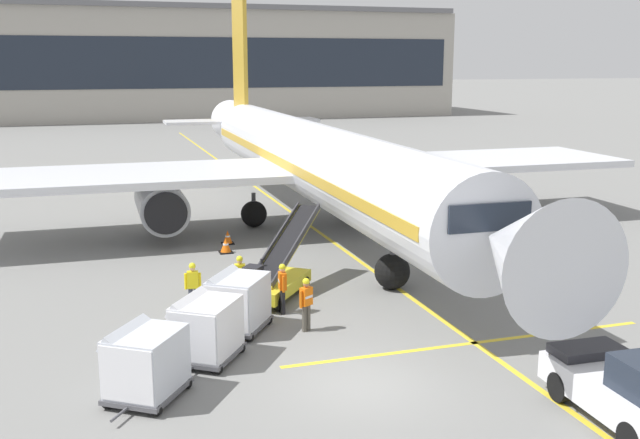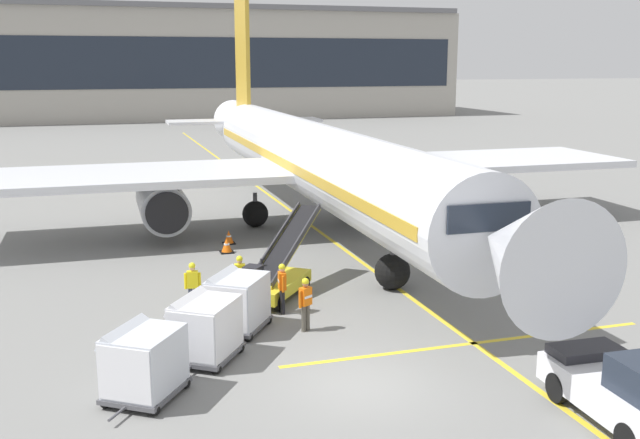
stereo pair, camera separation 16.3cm
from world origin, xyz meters
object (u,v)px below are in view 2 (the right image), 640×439
object	(u,v)px
baggage_cart_lead	(236,300)
ground_crew_by_carts	(193,284)
belt_loader	(276,274)
safety_cone_wingtip	(227,245)
ground_crew_by_loader	(282,285)
parked_airplane	(311,159)
pushback_tug	(629,391)
baggage_cart_second	(204,327)
ground_crew_marshaller	(240,276)
safety_cone_engine_keepout	(229,237)
baggage_cart_third	(143,361)
ground_crew_wingwalker	(305,301)

from	to	relation	value
baggage_cart_lead	ground_crew_by_carts	world-z (taller)	baggage_cart_lead
baggage_cart_lead	belt_loader	bearing A→B (deg)	56.17
belt_loader	ground_crew_by_carts	world-z (taller)	belt_loader
safety_cone_wingtip	ground_crew_by_loader	bearing A→B (deg)	-87.77
parked_airplane	pushback_tug	bearing A→B (deg)	-87.31
baggage_cart_second	safety_cone_wingtip	size ratio (longest dim) A/B	4.00
baggage_cart_lead	ground_crew_by_loader	distance (m)	2.14
ground_crew_by_loader	safety_cone_wingtip	xyz separation A→B (m)	(-0.34, 8.67, -0.67)
parked_airplane	ground_crew_marshaller	distance (m)	12.85
belt_loader	safety_cone_engine_keepout	bearing A→B (deg)	91.39
belt_loader	pushback_tug	xyz separation A→B (m)	(5.58, -11.92, -0.03)
ground_crew_by_loader	safety_cone_engine_keepout	bearing A→B (deg)	89.71
ground_crew_by_carts	ground_crew_marshaller	size ratio (longest dim) A/B	1.00
baggage_cart_third	belt_loader	bearing A→B (deg)	53.74
belt_loader	safety_cone_wingtip	distance (m)	6.82
baggage_cart_third	ground_crew_by_loader	xyz separation A→B (m)	(4.98, 5.24, -0.00)
pushback_tug	safety_cone_wingtip	bearing A→B (deg)	108.26
baggage_cart_second	safety_cone_engine_keepout	xyz separation A→B (m)	(3.18, 13.53, -0.69)
baggage_cart_second	pushback_tug	distance (m)	11.23
baggage_cart_second	baggage_cart_third	world-z (taller)	same
baggage_cart_third	ground_crew_by_carts	size ratio (longest dim) A/B	1.55
parked_airplane	belt_loader	xyz separation A→B (m)	(-4.51, -10.69, -2.67)
parked_airplane	belt_loader	bearing A→B (deg)	-112.89
belt_loader	baggage_cart_third	size ratio (longest dim) A/B	1.85
baggage_cart_third	safety_cone_engine_keepout	distance (m)	16.32
ground_crew_by_carts	baggage_cart_third	bearing A→B (deg)	-108.51
parked_airplane	baggage_cart_lead	bearing A→B (deg)	-115.51
baggage_cart_lead	baggage_cart_second	size ratio (longest dim) A/B	1.00
ground_crew_by_carts	safety_cone_wingtip	world-z (taller)	ground_crew_by_carts
baggage_cart_second	ground_crew_by_carts	size ratio (longest dim) A/B	1.55
pushback_tug	baggage_cart_third	bearing A→B (deg)	156.08
safety_cone_engine_keepout	ground_crew_by_loader	bearing A→B (deg)	-90.29
belt_loader	ground_crew_marshaller	size ratio (longest dim) A/B	2.86
pushback_tug	safety_cone_engine_keepout	size ratio (longest dim) A/B	7.01
parked_airplane	baggage_cart_second	world-z (taller)	parked_airplane
baggage_cart_third	safety_cone_engine_keepout	bearing A→B (deg)	72.04
belt_loader	ground_crew_marshaller	xyz separation A→B (m)	(-1.41, -0.42, 0.15)
parked_airplane	safety_cone_wingtip	size ratio (longest dim) A/B	65.05
parked_airplane	safety_cone_engine_keepout	xyz separation A→B (m)	(-4.72, -2.32, -3.21)
safety_cone_engine_keepout	safety_cone_wingtip	size ratio (longest dim) A/B	0.94
baggage_cart_lead	baggage_cart_third	size ratio (longest dim) A/B	1.00
baggage_cart_lead	ground_crew_marshaller	world-z (taller)	baggage_cart_lead
parked_airplane	ground_crew_by_carts	distance (m)	14.05
ground_crew_wingwalker	ground_crew_by_loader	bearing A→B (deg)	98.86
baggage_cart_lead	baggage_cart_third	world-z (taller)	same
parked_airplane	ground_crew_wingwalker	world-z (taller)	parked_airplane
parked_airplane	ground_crew_wingwalker	distance (m)	15.32
baggage_cart_lead	ground_crew_by_loader	bearing A→B (deg)	32.91
baggage_cart_lead	ground_crew_wingwalker	xyz separation A→B (m)	(2.08, -0.68, -0.00)
parked_airplane	baggage_cart_lead	size ratio (longest dim) A/B	16.27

